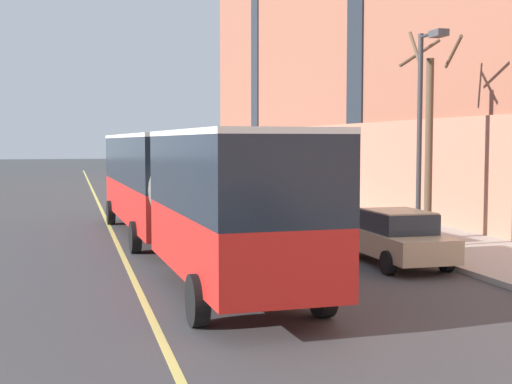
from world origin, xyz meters
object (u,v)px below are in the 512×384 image
Objects in this scene: parked_car_black_0 at (315,215)px; parked_car_champagne_1 at (395,237)px; city_bus at (177,184)px; parked_car_navy_2 at (242,192)px; street_lamp at (423,117)px; street_tree_far_uptown at (429,135)px.

parked_car_champagne_1 is (0.17, -6.26, 0.00)m from parked_car_black_0.
city_bus reaches higher than parked_car_navy_2.
street_lamp is (1.87, -4.60, 3.46)m from parked_car_black_0.
city_bus is at bearing 147.73° from parked_car_champagne_1.
city_bus is 15.66m from parked_car_navy_2.
street_lamp is (1.70, 1.66, 3.46)m from parked_car_champagne_1.
street_tree_far_uptown is at bearing -38.70° from parked_car_black_0.
parked_car_black_0 is 1.06× the size of parked_car_navy_2.
city_bus reaches higher than parked_car_champagne_1.
parked_car_champagne_1 is 18.14m from parked_car_navy_2.
street_lamp is at bearing -83.83° from parked_car_navy_2.
parked_car_black_0 is 0.68× the size of street_lamp.
street_lamp is (7.33, -1.90, 2.08)m from city_bus.
street_tree_far_uptown is at bearing 1.05° from city_bus.
parked_car_navy_2 is at bearing 90.26° from parked_car_champagne_1.
street_lamp reaches higher than parked_car_navy_2.
parked_car_navy_2 is 0.64× the size of street_lamp.
street_tree_far_uptown reaches higher than city_bus.
parked_car_black_0 is 6.26m from parked_car_champagne_1.
city_bus is 7.86m from street_lamp.
street_tree_far_uptown is 2.50m from street_lamp.
city_bus is 6.80m from parked_car_champagne_1.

